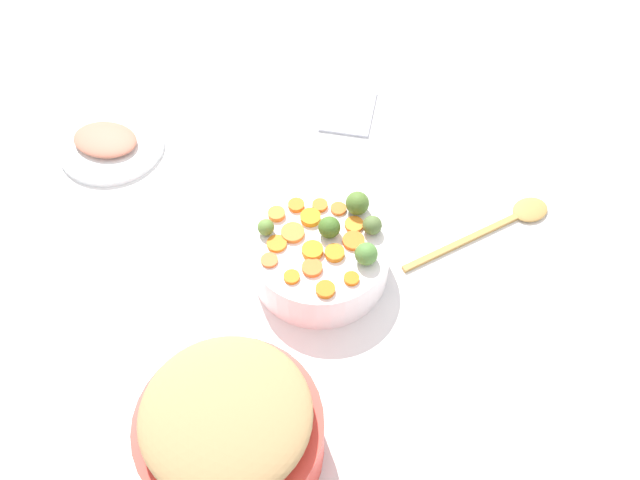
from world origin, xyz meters
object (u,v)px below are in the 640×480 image
(ham_plate, at_px, (112,145))
(serving_bowl_carrots, at_px, (320,257))
(wooden_spoon, at_px, (508,220))
(metal_pot, at_px, (232,437))

(ham_plate, bearing_deg, serving_bowl_carrots, 46.18)
(wooden_spoon, xyz_separation_m, ham_plate, (-0.30, -0.72, 0.00))
(metal_pot, height_order, wooden_spoon, metal_pot)
(serving_bowl_carrots, xyz_separation_m, ham_plate, (-0.35, -0.37, -0.03))
(serving_bowl_carrots, relative_size, wooden_spoon, 0.77)
(serving_bowl_carrots, distance_m, wooden_spoon, 0.36)
(serving_bowl_carrots, relative_size, ham_plate, 1.13)
(serving_bowl_carrots, xyz_separation_m, metal_pot, (0.30, -0.17, 0.01))
(serving_bowl_carrots, height_order, ham_plate, serving_bowl_carrots)
(metal_pot, bearing_deg, wooden_spoon, 123.66)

